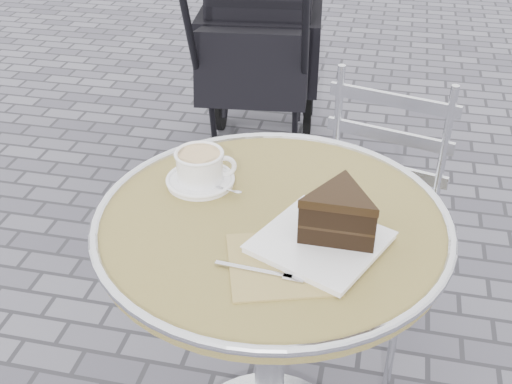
% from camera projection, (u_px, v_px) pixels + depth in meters
% --- Properties ---
extents(cafe_table, '(0.72, 0.72, 0.74)m').
position_uv_depth(cafe_table, '(271.00, 281.00, 1.37)').
color(cafe_table, silver).
rests_on(cafe_table, ground).
extents(cappuccino_set, '(0.17, 0.14, 0.07)m').
position_uv_depth(cappuccino_set, '(201.00, 170.00, 1.37)').
color(cappuccino_set, white).
rests_on(cappuccino_set, cafe_table).
extents(cake_plate_set, '(0.34, 0.32, 0.11)m').
position_uv_depth(cake_plate_set, '(334.00, 221.00, 1.18)').
color(cake_plate_set, '#9F8457').
rests_on(cake_plate_set, cafe_table).
extents(bistro_chair, '(0.44, 0.44, 0.81)m').
position_uv_depth(bistro_chair, '(377.00, 185.00, 1.81)').
color(bistro_chair, silver).
rests_on(bistro_chair, ground).
extents(baby_stroller, '(0.56, 1.05, 1.04)m').
position_uv_depth(baby_stroller, '(260.00, 57.00, 2.72)').
color(baby_stroller, black).
rests_on(baby_stroller, ground).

